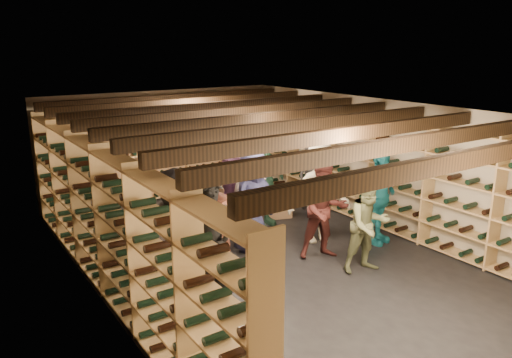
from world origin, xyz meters
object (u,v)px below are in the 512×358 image
object	(u,v)px
person_1	(212,248)
person_6	(252,201)
person_3	(319,193)
person_12	(313,175)
person_5	(218,243)
person_0	(178,231)
crate_loose	(237,222)
person_7	(250,193)
person_10	(262,181)
crate_stack_left	(214,192)
person_2	(368,225)
crate_stack_right	(278,204)
person_8	(325,210)
person_4	(378,197)
person_11	(234,187)

from	to	relation	value
person_1	person_6	size ratio (longest dim) A/B	1.06
person_3	person_12	world-z (taller)	person_3
person_3	person_5	xyz separation A→B (m)	(-2.39, -0.65, -0.15)
person_0	crate_loose	bearing A→B (deg)	36.19
person_5	person_7	world-z (taller)	person_7
person_10	crate_stack_left	bearing A→B (deg)	99.42
crate_loose	person_5	bearing A→B (deg)	-127.56
person_5	person_12	size ratio (longest dim) A/B	0.98
person_0	person_5	size ratio (longest dim) A/B	1.22
person_0	person_2	distance (m)	2.85
person_10	person_12	world-z (taller)	person_10
person_2	crate_stack_left	bearing A→B (deg)	109.86
crate_stack_right	person_8	xyz separation A→B (m)	(-0.57, -2.01, 0.56)
person_6	person_12	bearing A→B (deg)	5.46
person_2	person_7	bearing A→B (deg)	120.65
person_5	person_8	xyz separation A→B (m)	(2.02, 0.08, 0.07)
person_4	person_2	bearing A→B (deg)	-155.54
person_1	person_2	world-z (taller)	person_1
person_10	person_0	bearing A→B (deg)	-154.84
person_8	person_12	world-z (taller)	person_8
person_8	person_4	bearing A→B (deg)	18.69
person_3	person_8	xyz separation A→B (m)	(-0.37, -0.56, -0.08)
crate_stack_right	person_4	bearing A→B (deg)	-73.37
crate_stack_left	person_8	size ratio (longest dim) A/B	0.52
person_2	person_8	world-z (taller)	person_8
person_0	person_3	distance (m)	2.84
person_7	person_10	bearing A→B (deg)	55.83
crate_loose	person_10	distance (m)	0.94
crate_loose	person_1	bearing A→B (deg)	-127.31
person_5	person_3	bearing A→B (deg)	14.72
person_0	person_7	size ratio (longest dim) A/B	1.06
person_3	person_7	world-z (taller)	person_3
crate_stack_left	crate_stack_right	world-z (taller)	crate_stack_left
person_7	person_11	size ratio (longest dim) A/B	1.05
person_2	person_8	size ratio (longest dim) A/B	0.92
person_5	person_8	size ratio (longest dim) A/B	0.91
crate_stack_left	person_4	xyz separation A→B (m)	(1.53, -3.08, 0.41)
person_3	person_4	bearing A→B (deg)	-17.63
person_2	person_6	xyz separation A→B (m)	(-1.00, 1.65, 0.12)
person_2	person_11	distance (m)	2.85
person_4	person_12	distance (m)	2.08
person_1	person_3	world-z (taller)	person_1
crate_stack_right	person_10	xyz separation A→B (m)	(-0.56, -0.24, 0.63)
crate_stack_left	person_5	world-z (taller)	person_5
person_11	person_12	size ratio (longest dim) A/B	1.07
person_1	person_11	world-z (taller)	person_1
person_2	person_11	size ratio (longest dim) A/B	0.93
person_1	crate_stack_left	bearing A→B (deg)	75.81
crate_loose	person_12	distance (m)	1.99
person_11	person_12	world-z (taller)	person_11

